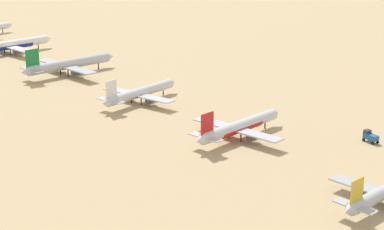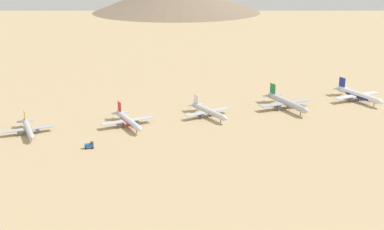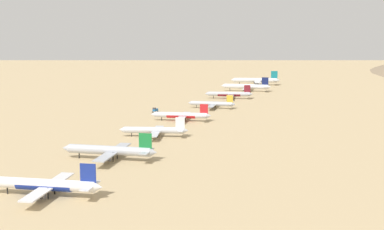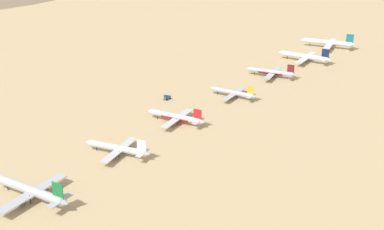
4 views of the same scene
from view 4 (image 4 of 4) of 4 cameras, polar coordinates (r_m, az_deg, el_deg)
name	(u,v)px [view 4 (image 4 of 4)]	position (r m, az deg, el deg)	size (l,w,h in m)	color
ground_plane	(178,123)	(342.15, -1.53, -0.88)	(2863.05, 2863.05, 0.00)	tan
parked_jet_0	(329,43)	(534.95, 14.80, 7.70)	(54.19, 44.05, 15.62)	silver
parked_jet_1	(305,57)	(482.56, 12.32, 6.30)	(50.49, 41.07, 14.55)	silver
parked_jet_2	(271,72)	(435.15, 8.71, 4.68)	(43.74, 35.52, 12.62)	#B2B7C1
parked_jet_3	(233,93)	(385.81, 4.55, 2.46)	(39.11, 31.81, 11.27)	#B2B7C1
parked_jet_4	(176,117)	(340.89, -1.77, -0.21)	(43.35, 35.12, 12.53)	silver
parked_jet_5	(118,148)	(301.39, -8.15, -3.65)	(42.83, 34.84, 12.35)	silver
parked_jet_6	(31,191)	(267.66, -17.29, -7.94)	(50.97, 41.42, 14.70)	#B2B7C1
service_truck	(167,97)	(381.41, -2.76, 1.98)	(3.98, 5.64, 3.90)	#1E5999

